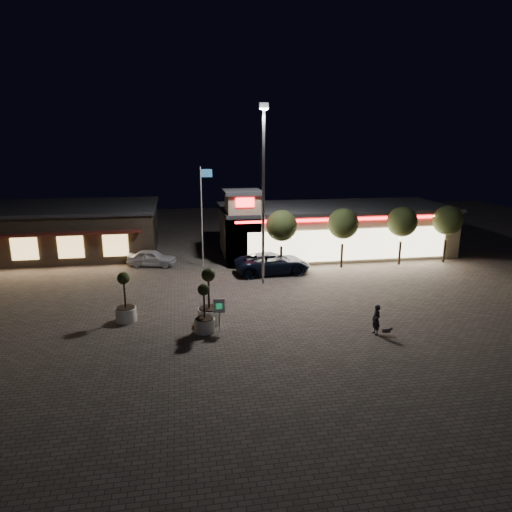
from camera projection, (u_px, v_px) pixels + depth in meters
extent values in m
plane|color=#60564E|center=(254.00, 329.00, 24.94)|extent=(90.00, 90.00, 0.00)
cube|color=gray|center=(334.00, 230.00, 41.32)|extent=(20.00, 8.00, 4.00)
cube|color=#262628|center=(335.00, 207.00, 40.78)|extent=(20.40, 8.40, 0.30)
cube|color=#FFEFBF|center=(350.00, 245.00, 37.56)|extent=(17.00, 0.12, 2.60)
cube|color=#FF141B|center=(351.00, 219.00, 36.99)|extent=(19.00, 0.10, 0.18)
cube|color=gray|center=(243.00, 230.00, 37.10)|extent=(2.60, 2.60, 5.80)
cube|color=#262628|center=(242.00, 192.00, 36.33)|extent=(3.00, 3.00, 0.30)
cube|color=#FF141B|center=(245.00, 203.00, 35.21)|extent=(1.40, 0.10, 0.70)
cube|color=#382D23|center=(65.00, 231.00, 41.22)|extent=(16.00, 10.00, 4.00)
cube|color=#262628|center=(63.00, 207.00, 40.68)|extent=(16.40, 10.40, 0.30)
cube|color=#591E19|center=(48.00, 234.00, 35.87)|extent=(14.40, 0.80, 0.15)
cube|color=#FFCA72|center=(24.00, 249.00, 36.18)|extent=(2.00, 0.12, 1.80)
cube|color=#FFCA72|center=(71.00, 247.00, 36.75)|extent=(2.00, 0.12, 1.80)
cube|color=#FFCA72|center=(116.00, 245.00, 37.32)|extent=(2.00, 0.12, 1.80)
cylinder|color=gray|center=(263.00, 200.00, 31.38)|extent=(0.20, 0.20, 12.00)
cube|color=gray|center=(264.00, 105.00, 29.82)|extent=(0.60, 0.40, 0.35)
cube|color=white|center=(264.00, 109.00, 29.87)|extent=(0.45, 0.30, 0.08)
cylinder|color=white|center=(202.00, 218.00, 36.00)|extent=(0.10, 0.10, 8.00)
cube|color=#296598|center=(206.00, 173.00, 35.19)|extent=(0.90, 0.04, 0.60)
cylinder|color=#332319|center=(281.00, 258.00, 35.84)|extent=(0.20, 0.20, 1.92)
sphere|color=#2D3819|center=(281.00, 226.00, 35.18)|extent=(2.42, 2.42, 2.42)
cylinder|color=#332319|center=(342.00, 256.00, 36.65)|extent=(0.20, 0.20, 1.92)
sphere|color=#2D3819|center=(343.00, 224.00, 35.99)|extent=(2.42, 2.42, 2.42)
cylinder|color=#332319|center=(400.00, 253.00, 37.47)|extent=(0.20, 0.20, 1.92)
sphere|color=#2D3819|center=(402.00, 222.00, 36.81)|extent=(2.42, 2.42, 2.42)
cylinder|color=#332319|center=(444.00, 251.00, 38.12)|extent=(0.20, 0.20, 1.92)
sphere|color=#2D3819|center=(448.00, 220.00, 37.46)|extent=(2.42, 2.42, 2.42)
imported|color=black|center=(273.00, 263.00, 35.06)|extent=(5.92, 2.96, 1.61)
imported|color=silver|center=(152.00, 258.00, 37.13)|extent=(4.19, 2.51, 1.34)
imported|color=black|center=(376.00, 320.00, 24.13)|extent=(0.46, 0.64, 1.64)
cube|color=#59514C|center=(386.00, 330.00, 24.16)|extent=(0.42, 0.18, 0.22)
sphere|color=#59514C|center=(391.00, 329.00, 24.16)|extent=(0.20, 0.20, 0.20)
cylinder|color=white|center=(126.00, 314.00, 25.99)|extent=(1.18, 1.18, 0.79)
cylinder|color=black|center=(126.00, 308.00, 25.89)|extent=(1.02, 1.02, 0.06)
cylinder|color=#332319|center=(124.00, 292.00, 25.66)|extent=(0.10, 0.10, 1.77)
sphere|color=#2D3819|center=(123.00, 278.00, 25.45)|extent=(0.69, 0.69, 0.69)
cylinder|color=white|center=(209.00, 316.00, 25.69)|extent=(1.32, 1.32, 0.88)
cylinder|color=black|center=(209.00, 308.00, 25.57)|extent=(1.14, 1.14, 0.07)
cylinder|color=#332319|center=(209.00, 291.00, 25.32)|extent=(0.11, 0.11, 1.97)
sphere|color=#2D3819|center=(208.00, 275.00, 25.08)|extent=(0.77, 0.77, 0.77)
cylinder|color=white|center=(205.00, 325.00, 24.58)|extent=(1.10, 1.10, 0.74)
cylinder|color=black|center=(205.00, 318.00, 24.48)|extent=(0.96, 0.96, 0.06)
cylinder|color=#332319|center=(204.00, 303.00, 24.27)|extent=(0.09, 0.09, 1.66)
sphere|color=#2D3819|center=(204.00, 290.00, 24.07)|extent=(0.64, 0.64, 0.64)
cylinder|color=gray|center=(219.00, 321.00, 24.64)|extent=(0.07, 0.07, 1.10)
cube|color=white|center=(219.00, 306.00, 24.42)|extent=(0.60, 0.10, 0.78)
cube|color=#1CA85A|center=(219.00, 306.00, 24.38)|extent=(0.32, 0.04, 0.32)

